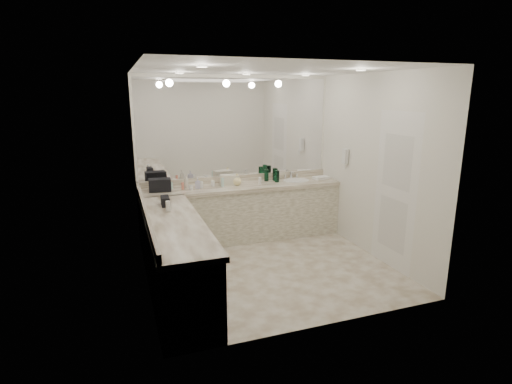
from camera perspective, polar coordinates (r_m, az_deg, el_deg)
name	(u,v)px	position (r m, az deg, el deg)	size (l,w,h in m)	color
floor	(269,267)	(5.57, 1.84, -10.68)	(3.20, 3.20, 0.00)	beige
ceiling	(270,69)	(5.07, 2.07, 17.12)	(3.20, 3.20, 0.00)	white
wall_back	(236,157)	(6.56, -2.86, 4.99)	(3.20, 0.02, 2.60)	silver
wall_left	(141,183)	(4.82, -16.04, 1.21)	(0.02, 3.00, 2.60)	silver
wall_right	(374,167)	(5.93, 16.53, 3.47)	(0.02, 3.00, 2.60)	silver
vanity_back_base	(242,214)	(6.48, -2.00, -3.12)	(3.20, 0.60, 0.84)	silver
vanity_back_top	(242,187)	(6.35, -2.01, 0.74)	(3.20, 0.64, 0.06)	beige
vanity_left_base	(175,260)	(4.83, -11.50, -9.49)	(0.60, 2.40, 0.84)	silver
vanity_left_top	(174,223)	(4.67, -11.64, -4.40)	(0.64, 2.42, 0.06)	beige
backsplash_back	(237,178)	(6.60, -2.77, 1.96)	(3.20, 0.04, 0.10)	beige
backsplash_left	(145,212)	(4.91, -15.54, -2.76)	(0.04, 3.00, 0.10)	beige
mirror_back	(236,128)	(6.49, -2.88, 9.12)	(3.12, 0.01, 1.55)	white
mirror_left	(140,142)	(4.75, -16.28, 6.82)	(0.01, 2.92, 1.55)	white
sink	(296,181)	(6.69, 5.75, 1.59)	(0.44, 0.44, 0.03)	white
faucet	(291,174)	(6.86, 5.02, 2.55)	(0.24, 0.16, 0.14)	silver
wall_phone	(345,156)	(6.47, 12.62, 4.99)	(0.06, 0.10, 0.24)	white
door	(395,192)	(5.58, 19.23, 0.02)	(0.02, 0.82, 2.10)	white
black_toiletry_bag	(160,185)	(6.07, -13.57, 0.92)	(0.32, 0.20, 0.18)	black
black_bag_spill	(165,201)	(5.30, -12.85, -1.28)	(0.10, 0.22, 0.12)	black
cream_cosmetic_case	(229,179)	(6.37, -3.84, 1.80)	(0.29, 0.18, 0.17)	beige
hand_towel	(321,178)	(6.88, 9.29, 2.04)	(0.26, 0.17, 0.04)	white
lotion_left	(168,206)	(5.02, -12.45, -2.03)	(0.05, 0.05, 0.13)	white
soap_bottle_a	(186,181)	(6.22, -9.94, 1.49)	(0.08, 0.08, 0.20)	beige
soap_bottle_b	(198,183)	(6.15, -8.33, 1.24)	(0.07, 0.07, 0.16)	#B8B6D0
soap_bottle_c	(237,179)	(6.32, -2.74, 1.81)	(0.14, 0.14, 0.18)	#FFEBA0
green_bottle_0	(275,174)	(6.67, 2.69, 2.54)	(0.07, 0.07, 0.20)	#0E4929
green_bottle_1	(276,175)	(6.64, 2.81, 2.41)	(0.06, 0.06, 0.18)	#0E4929
green_bottle_2	(266,175)	(6.62, 1.50, 2.42)	(0.07, 0.07, 0.19)	#0E4929
green_bottle_3	(276,175)	(6.67, 2.81, 2.51)	(0.07, 0.07, 0.20)	#0E4929
green_bottle_4	(277,176)	(6.54, 3.04, 2.25)	(0.07, 0.07, 0.19)	#0E4929
amenity_bottle_0	(213,183)	(6.29, -6.19, 1.22)	(0.06, 0.06, 0.09)	white
amenity_bottle_1	(183,186)	(6.13, -10.43, 0.85)	(0.04, 0.04, 0.11)	#E57F66
amenity_bottle_2	(171,186)	(6.21, -12.08, 0.91)	(0.07, 0.07, 0.10)	silver
amenity_bottle_3	(223,182)	(6.23, -4.79, 1.39)	(0.05, 0.05, 0.14)	silver
amenity_bottle_4	(191,188)	(6.09, -9.27, 0.60)	(0.06, 0.06, 0.07)	white
amenity_bottle_5	(201,185)	(6.18, -7.80, 1.03)	(0.05, 0.05, 0.10)	white
amenity_bottle_6	(260,181)	(6.37, 0.57, 1.59)	(0.04, 0.04, 0.11)	white
amenity_bottle_7	(275,178)	(6.65, 2.80, 1.95)	(0.05, 0.05, 0.08)	silver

